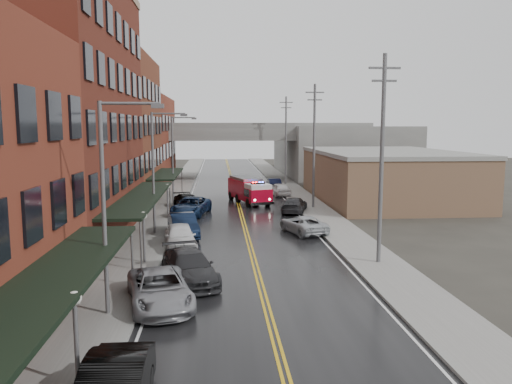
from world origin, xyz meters
TOP-DOWN VIEW (x-y plane):
  - road at (0.00, 30.00)m, footprint 11.00×160.00m
  - sidewalk_left at (-7.30, 30.00)m, footprint 3.00×160.00m
  - sidewalk_right at (7.30, 30.00)m, footprint 3.00×160.00m
  - curb_left at (-5.65, 30.00)m, footprint 0.30×160.00m
  - curb_right at (5.65, 30.00)m, footprint 0.30×160.00m
  - brick_building_b at (-13.30, 23.00)m, footprint 9.00×20.00m
  - brick_building_c at (-13.30, 40.50)m, footprint 9.00×15.00m
  - brick_building_far at (-13.30, 58.00)m, footprint 9.00×20.00m
  - tan_building at (16.00, 40.00)m, footprint 14.00×22.00m
  - right_far_block at (18.00, 70.00)m, footprint 18.00×30.00m
  - awning_0 at (-7.49, 4.00)m, footprint 2.60×16.00m
  - awning_1 at (-7.49, 23.00)m, footprint 2.60×18.00m
  - awning_2 at (-7.49, 40.50)m, footprint 2.60×13.00m
  - globe_lamp_0 at (-6.40, 2.00)m, footprint 0.44×0.44m
  - globe_lamp_1 at (-6.40, 16.00)m, footprint 0.44×0.44m
  - globe_lamp_2 at (-6.40, 30.00)m, footprint 0.44×0.44m
  - street_lamp_0 at (-6.55, 8.00)m, footprint 2.64×0.22m
  - street_lamp_1 at (-6.55, 24.00)m, footprint 2.64×0.22m
  - street_lamp_2 at (-6.55, 40.00)m, footprint 2.64×0.22m
  - utility_pole_0 at (7.20, 15.00)m, footprint 1.80×0.24m
  - utility_pole_1 at (7.20, 35.00)m, footprint 1.80×0.24m
  - utility_pole_2 at (7.20, 55.00)m, footprint 1.80×0.24m
  - overpass at (0.00, 62.00)m, footprint 40.00×10.00m
  - fire_truck at (1.18, 38.86)m, footprint 4.50×7.64m
  - parked_car_left_2 at (-4.74, 9.09)m, footprint 3.78×6.06m
  - parked_car_left_3 at (-3.60, 12.43)m, footprint 3.67×5.96m
  - parked_car_left_4 at (-4.60, 19.54)m, footprint 2.65×5.11m
  - parked_car_left_5 at (-4.66, 23.35)m, footprint 2.77×5.35m
  - parked_car_left_6 at (-4.54, 32.23)m, footprint 3.90×6.26m
  - parked_car_left_7 at (-5.00, 35.11)m, footprint 3.63×5.50m
  - parked_car_right_0 at (4.27, 23.80)m, footprint 3.56×5.29m
  - parked_car_right_1 at (5.00, 32.87)m, footprint 3.35×5.30m
  - parked_car_right_2 at (5.00, 44.38)m, footprint 2.64×4.71m
  - parked_car_right_3 at (5.00, 50.10)m, footprint 1.66×4.40m

SIDE VIEW (x-z plane):
  - road at x=0.00m, z-range 0.00..0.02m
  - sidewalk_left at x=-7.30m, z-range 0.00..0.15m
  - sidewalk_right at x=7.30m, z-range 0.00..0.15m
  - curb_left at x=-5.65m, z-range 0.00..0.15m
  - curb_right at x=5.65m, z-range 0.00..0.15m
  - parked_car_right_0 at x=4.27m, z-range 0.00..1.35m
  - parked_car_right_1 at x=5.00m, z-range 0.00..1.43m
  - parked_car_right_3 at x=5.00m, z-range 0.00..1.44m
  - parked_car_left_7 at x=-5.00m, z-range 0.00..1.48m
  - parked_car_right_2 at x=5.00m, z-range 0.00..1.51m
  - parked_car_left_2 at x=-4.74m, z-range 0.00..1.56m
  - parked_car_left_3 at x=-3.60m, z-range 0.00..1.61m
  - parked_car_left_6 at x=-4.54m, z-range 0.00..1.62m
  - parked_car_left_4 at x=-4.60m, z-range 0.00..1.66m
  - parked_car_left_5 at x=-4.66m, z-range 0.00..1.68m
  - fire_truck at x=1.18m, z-range 0.11..2.77m
  - globe_lamp_0 at x=-6.40m, z-range 0.75..3.87m
  - globe_lamp_1 at x=-6.40m, z-range 0.75..3.87m
  - globe_lamp_2 at x=-6.40m, z-range 0.75..3.87m
  - tan_building at x=16.00m, z-range 0.00..5.00m
  - awning_2 at x=-7.49m, z-range 1.44..4.53m
  - awning_0 at x=-7.49m, z-range 1.44..4.53m
  - awning_1 at x=-7.49m, z-range 1.44..4.53m
  - right_far_block at x=18.00m, z-range 0.00..8.00m
  - street_lamp_0 at x=-6.55m, z-range 0.69..9.69m
  - street_lamp_1 at x=-6.55m, z-range 0.69..9.69m
  - street_lamp_2 at x=-6.55m, z-range 0.69..9.69m
  - overpass at x=0.00m, z-range 2.24..9.74m
  - brick_building_far at x=-13.30m, z-range 0.00..12.00m
  - utility_pole_0 at x=7.20m, z-range 0.31..12.31m
  - utility_pole_1 at x=7.20m, z-range 0.31..12.31m
  - utility_pole_2 at x=7.20m, z-range 0.31..12.31m
  - brick_building_c at x=-13.30m, z-range 0.00..15.00m
  - brick_building_b at x=-13.30m, z-range 0.00..18.00m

